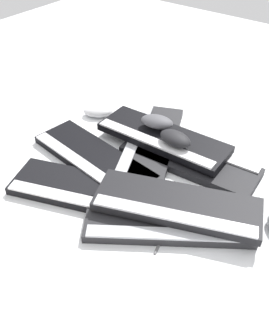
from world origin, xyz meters
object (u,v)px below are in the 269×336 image
(keyboard_1, at_px, (86,190))
(mouse_0, at_px, (175,138))
(keyboard_0, at_px, (93,158))
(keyboard_3, at_px, (190,160))
(keyboard_5, at_px, (177,205))
(keyboard_6, at_px, (163,138))
(mouse_1, at_px, (157,122))
(keyboard_2, at_px, (168,222))
(keyboard_4, at_px, (151,142))
(mouse_2, at_px, (98,111))

(keyboard_1, bearing_deg, mouse_0, -110.78)
(keyboard_0, xyz_separation_m, mouse_0, (-0.20, -0.17, 0.07))
(keyboard_3, relative_size, mouse_0, 4.09)
(keyboard_5, bearing_deg, keyboard_6, -48.92)
(keyboard_6, height_order, mouse_1, mouse_1)
(keyboard_0, bearing_deg, keyboard_2, 166.82)
(keyboard_4, relative_size, mouse_1, 4.21)
(keyboard_3, xyz_separation_m, mouse_1, (0.15, -0.03, 0.07))
(keyboard_3, relative_size, keyboard_5, 0.97)
(mouse_2, bearing_deg, keyboard_3, 140.87)
(keyboard_1, xyz_separation_m, keyboard_3, (-0.16, -0.31, 0.00))
(keyboard_2, relative_size, mouse_1, 4.06)
(keyboard_0, xyz_separation_m, keyboard_1, (-0.09, 0.12, 0.00))
(keyboard_0, distance_m, mouse_1, 0.25)
(keyboard_6, bearing_deg, keyboard_3, 174.28)
(keyboard_2, distance_m, mouse_0, 0.30)
(keyboard_5, bearing_deg, mouse_0, -55.91)
(keyboard_4, relative_size, mouse_2, 4.21)
(keyboard_4, distance_m, keyboard_6, 0.05)
(keyboard_5, xyz_separation_m, mouse_0, (0.14, -0.21, 0.04))
(keyboard_0, height_order, keyboard_3, same)
(keyboard_6, relative_size, mouse_1, 4.05)
(keyboard_5, bearing_deg, keyboard_0, -6.73)
(keyboard_1, xyz_separation_m, keyboard_6, (-0.05, -0.32, 0.03))
(keyboard_5, xyz_separation_m, mouse_1, (0.24, -0.26, 0.04))
(keyboard_4, height_order, keyboard_5, keyboard_5)
(keyboard_6, relative_size, mouse_0, 4.05)
(keyboard_2, bearing_deg, mouse_2, -30.16)
(keyboard_0, distance_m, keyboard_5, 0.35)
(keyboard_2, xyz_separation_m, keyboard_3, (0.09, -0.26, 0.00))
(keyboard_6, height_order, mouse_2, keyboard_6)
(keyboard_3, bearing_deg, keyboard_1, 61.73)
(keyboard_4, distance_m, mouse_2, 0.27)
(mouse_1, bearing_deg, keyboard_6, -44.13)
(keyboard_4, xyz_separation_m, mouse_0, (-0.10, 0.01, 0.07))
(keyboard_6, bearing_deg, mouse_2, -4.64)
(keyboard_5, bearing_deg, keyboard_4, -42.61)
(keyboard_1, height_order, keyboard_4, same)
(keyboard_1, relative_size, keyboard_2, 1.04)
(keyboard_5, bearing_deg, mouse_2, -26.78)
(keyboard_1, distance_m, keyboard_3, 0.35)
(keyboard_0, distance_m, keyboard_3, 0.31)
(keyboard_1, xyz_separation_m, keyboard_5, (-0.26, -0.08, 0.03))
(keyboard_5, distance_m, mouse_2, 0.58)
(keyboard_1, height_order, keyboard_3, same)
(mouse_0, height_order, mouse_2, mouse_0)
(keyboard_6, xyz_separation_m, mouse_1, (0.04, -0.02, 0.04))
(keyboard_2, relative_size, mouse_0, 4.06)
(keyboard_1, xyz_separation_m, mouse_0, (-0.11, -0.30, 0.07))
(keyboard_4, distance_m, mouse_0, 0.12)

